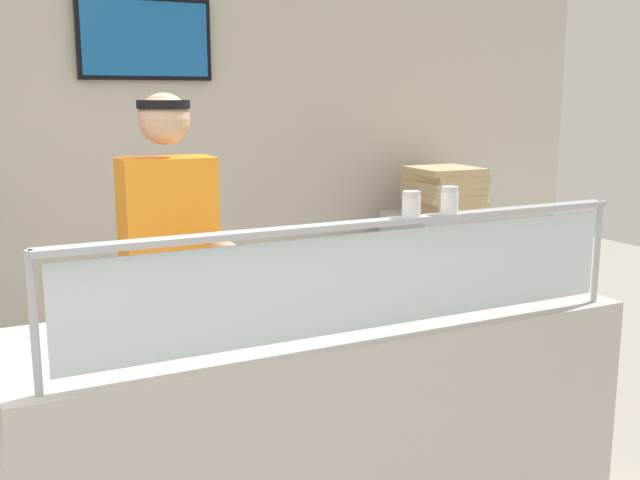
{
  "coord_description": "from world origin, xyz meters",
  "views": [
    {
      "loc": [
        -0.08,
        -1.98,
        1.75
      ],
      "look_at": [
        1.13,
        0.41,
        1.23
      ],
      "focal_mm": 41.93,
      "sensor_mm": 36.0,
      "label": 1
    }
  ],
  "objects": [
    {
      "name": "serving_counter",
      "position": [
        1.13,
        0.37,
        0.47
      ],
      "size": [
        2.26,
        0.75,
        0.95
      ],
      "primitive_type": "cube",
      "color": "#BCB7B2",
      "rests_on": "ground"
    },
    {
      "name": "parmesan_shaker",
      "position": [
        1.29,
        0.06,
        1.39
      ],
      "size": [
        0.06,
        0.06,
        0.09
      ],
      "color": "white",
      "rests_on": "sneeze_guard"
    },
    {
      "name": "pepper_flake_shaker",
      "position": [
        1.45,
        0.06,
        1.39
      ],
      "size": [
        0.06,
        0.06,
        0.09
      ],
      "color": "white",
      "rests_on": "sneeze_guard"
    },
    {
      "name": "sneeze_guard",
      "position": [
        1.13,
        0.06,
        1.21
      ],
      "size": [
        2.09,
        0.06,
        0.4
      ],
      "color": "#B2B5BC",
      "rests_on": "serving_counter"
    },
    {
      "name": "shop_rear_unit",
      "position": [
        1.13,
        2.67,
        1.36
      ],
      "size": [
        6.66,
        0.13,
        2.7
      ],
      "color": "beige",
      "rests_on": "ground"
    },
    {
      "name": "pizza_box_stack",
      "position": [
        2.99,
        2.18,
        1.1
      ],
      "size": [
        0.47,
        0.46,
        0.31
      ],
      "color": "tan",
      "rests_on": "prep_shelf"
    },
    {
      "name": "worker_figure",
      "position": [
        0.74,
        1.02,
        1.01
      ],
      "size": [
        0.41,
        0.5,
        1.76
      ],
      "color": "#23232D",
      "rests_on": "ground"
    },
    {
      "name": "ground_plane",
      "position": [
        1.13,
        1.0,
        0.0
      ],
      "size": [
        12.0,
        12.0,
        0.0
      ],
      "primitive_type": "plane",
      "color": "gray",
      "rests_on": "ground"
    },
    {
      "name": "prep_shelf",
      "position": [
        2.99,
        2.18,
        0.47
      ],
      "size": [
        0.7,
        0.55,
        0.95
      ],
      "primitive_type": "cube",
      "color": "#B7BABF",
      "rests_on": "ground"
    },
    {
      "name": "pizza_server",
      "position": [
        0.85,
        0.43,
        0.99
      ],
      "size": [
        0.11,
        0.29,
        0.01
      ],
      "primitive_type": "cube",
      "rotation": [
        0.0,
        0.0,
        -0.13
      ],
      "color": "#ADAFB7",
      "rests_on": "pizza_tray"
    },
    {
      "name": "pizza_tray",
      "position": [
        0.82,
        0.45,
        0.97
      ],
      "size": [
        0.48,
        0.48,
        0.04
      ],
      "color": "#9EA0A8",
      "rests_on": "serving_counter"
    }
  ]
}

